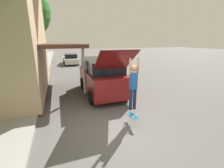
# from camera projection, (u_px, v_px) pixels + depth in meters

# --- Properties ---
(ground_plane) EXTENTS (120.00, 120.00, 0.00)m
(ground_plane) POSITION_uv_depth(u_px,v_px,m) (114.00, 131.00, 5.43)
(ground_plane) COLOR #54514F
(sidewalk) EXTENTS (1.80, 80.00, 0.10)m
(sidewalk) POSITION_uv_depth(u_px,v_px,m) (29.00, 91.00, 9.67)
(sidewalk) COLOR gray
(sidewalk) RESTS_ON ground_plane
(lawn_tree_far) EXTENTS (4.92, 4.92, 8.11)m
(lawn_tree_far) POSITION_uv_depth(u_px,v_px,m) (21.00, 11.00, 13.23)
(lawn_tree_far) COLOR brown
(lawn_tree_far) RESTS_ON lawn
(suv_parked) EXTENTS (2.10, 5.24, 2.80)m
(suv_parked) POSITION_uv_depth(u_px,v_px,m) (101.00, 76.00, 9.02)
(suv_parked) COLOR maroon
(suv_parked) RESTS_ON ground_plane
(car_down_street) EXTENTS (1.96, 4.54, 1.41)m
(car_down_street) POSITION_uv_depth(u_px,v_px,m) (71.00, 59.00, 21.14)
(car_down_street) COLOR silver
(car_down_street) RESTS_ON ground_plane
(skateboarder) EXTENTS (0.41, 0.23, 2.02)m
(skateboarder) POSITION_uv_depth(u_px,v_px,m) (133.00, 84.00, 5.70)
(skateboarder) COLOR #192347
(skateboarder) RESTS_ON ground_plane
(skateboard) EXTENTS (0.25, 0.77, 0.26)m
(skateboard) POSITION_uv_depth(u_px,v_px,m) (132.00, 115.00, 5.79)
(skateboard) COLOR #236B99
(skateboard) RESTS_ON ground_plane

